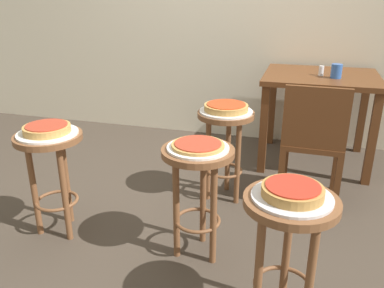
# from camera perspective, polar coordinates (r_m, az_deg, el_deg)

# --- Properties ---
(ground_plane) EXTENTS (6.00, 6.00, 0.00)m
(ground_plane) POSITION_cam_1_polar(r_m,az_deg,el_deg) (2.72, -1.21, -9.88)
(ground_plane) COLOR #42382D
(stool_foreground) EXTENTS (0.38, 0.38, 0.64)m
(stool_foreground) POSITION_cam_1_polar(r_m,az_deg,el_deg) (1.72, 13.52, -12.33)
(stool_foreground) COLOR brown
(stool_foreground) RESTS_ON ground_plane
(serving_plate_foreground) EXTENTS (0.32, 0.32, 0.01)m
(serving_plate_foreground) POSITION_cam_1_polar(r_m,az_deg,el_deg) (1.63, 14.03, -7.35)
(serving_plate_foreground) COLOR silver
(serving_plate_foreground) RESTS_ON stool_foreground
(pizza_foreground) EXTENTS (0.24, 0.24, 0.05)m
(pizza_foreground) POSITION_cam_1_polar(r_m,az_deg,el_deg) (1.62, 14.12, -6.47)
(pizza_foreground) COLOR #B78442
(pizza_foreground) RESTS_ON serving_plate_foreground
(stool_middle) EXTENTS (0.38, 0.38, 0.64)m
(stool_middle) POSITION_cam_1_polar(r_m,az_deg,el_deg) (2.46, -19.38, -2.28)
(stool_middle) COLOR brown
(stool_middle) RESTS_ON ground_plane
(serving_plate_middle) EXTENTS (0.34, 0.34, 0.01)m
(serving_plate_middle) POSITION_cam_1_polar(r_m,az_deg,el_deg) (2.40, -19.87, 1.43)
(serving_plate_middle) COLOR white
(serving_plate_middle) RESTS_ON stool_middle
(pizza_middle) EXTENTS (0.26, 0.26, 0.05)m
(pizza_middle) POSITION_cam_1_polar(r_m,az_deg,el_deg) (2.39, -19.95, 2.07)
(pizza_middle) COLOR tan
(pizza_middle) RESTS_ON serving_plate_middle
(stool_leftside) EXTENTS (0.38, 0.38, 0.64)m
(stool_leftside) POSITION_cam_1_polar(r_m,az_deg,el_deg) (2.12, 0.83, -4.79)
(stool_leftside) COLOR brown
(stool_leftside) RESTS_ON ground_plane
(serving_plate_leftside) EXTENTS (0.32, 0.32, 0.01)m
(serving_plate_leftside) POSITION_cam_1_polar(r_m,az_deg,el_deg) (2.06, 0.85, -0.54)
(serving_plate_leftside) COLOR white
(serving_plate_leftside) RESTS_ON stool_leftside
(pizza_leftside) EXTENTS (0.27, 0.27, 0.02)m
(pizza_leftside) POSITION_cam_1_polar(r_m,az_deg,el_deg) (2.05, 0.85, -0.13)
(pizza_leftside) COLOR tan
(pizza_leftside) RESTS_ON serving_plate_leftside
(stool_rear) EXTENTS (0.38, 0.38, 0.64)m
(stool_rear) POSITION_cam_1_polar(r_m,az_deg,el_deg) (2.74, 4.76, 1.26)
(stool_rear) COLOR brown
(stool_rear) RESTS_ON ground_plane
(serving_plate_rear) EXTENTS (0.36, 0.36, 0.01)m
(serving_plate_rear) POSITION_cam_1_polar(r_m,az_deg,el_deg) (2.68, 4.87, 4.66)
(serving_plate_rear) COLOR silver
(serving_plate_rear) RESTS_ON stool_rear
(pizza_rear) EXTENTS (0.29, 0.29, 0.05)m
(pizza_rear) POSITION_cam_1_polar(r_m,az_deg,el_deg) (2.67, 4.89, 5.24)
(pizza_rear) COLOR tan
(pizza_rear) RESTS_ON serving_plate_rear
(dining_table) EXTENTS (0.90, 0.79, 0.76)m
(dining_table) POSITION_cam_1_polar(r_m,az_deg,el_deg) (3.46, 17.73, 7.44)
(dining_table) COLOR #5B3319
(dining_table) RESTS_ON ground_plane
(cup_near_edge) EXTENTS (0.08, 0.08, 0.11)m
(cup_near_edge) POSITION_cam_1_polar(r_m,az_deg,el_deg) (3.32, 19.87, 9.73)
(cup_near_edge) COLOR #3360B2
(cup_near_edge) RESTS_ON dining_table
(condiment_shaker) EXTENTS (0.04, 0.04, 0.08)m
(condiment_shaker) POSITION_cam_1_polar(r_m,az_deg,el_deg) (3.38, 17.91, 9.90)
(condiment_shaker) COLOR white
(condiment_shaker) RESTS_ON dining_table
(wooden_chair) EXTENTS (0.41, 0.41, 0.85)m
(wooden_chair) POSITION_cam_1_polar(r_m,az_deg,el_deg) (2.78, 16.85, 0.57)
(wooden_chair) COLOR #5B3319
(wooden_chair) RESTS_ON ground_plane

